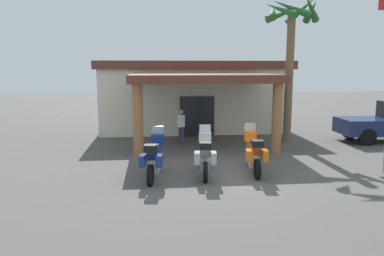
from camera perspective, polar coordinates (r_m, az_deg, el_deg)
ground_plane at (r=13.02m, az=4.44°, el=-6.84°), size 80.00×80.00×0.00m
motel_building at (r=22.38m, az=-0.12°, el=5.32°), size 10.65×11.22×3.93m
motorcycle_blue at (r=12.20m, az=-5.83°, el=-4.56°), size 0.85×2.20×1.61m
motorcycle_silver at (r=12.50m, az=2.04°, el=-4.19°), size 0.79×2.21×1.61m
motorcycle_orange at (r=12.97m, az=9.45°, el=-3.80°), size 0.74×2.21×1.61m
pedestrian at (r=17.55m, az=-1.69°, el=0.61°), size 0.34×0.45×1.64m
palm_tree_near_portico at (r=18.56m, az=15.05°, el=13.61°), size 2.74×2.65×6.98m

